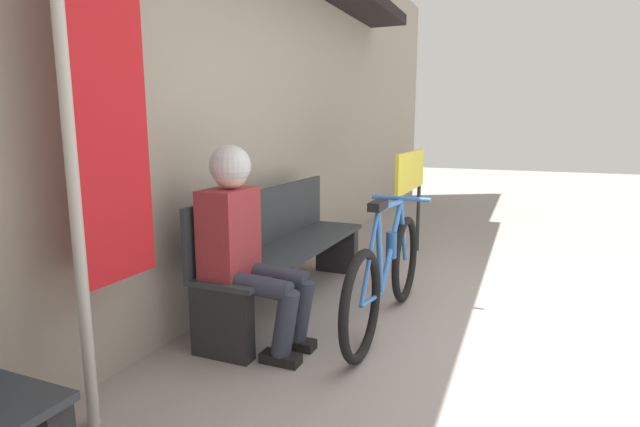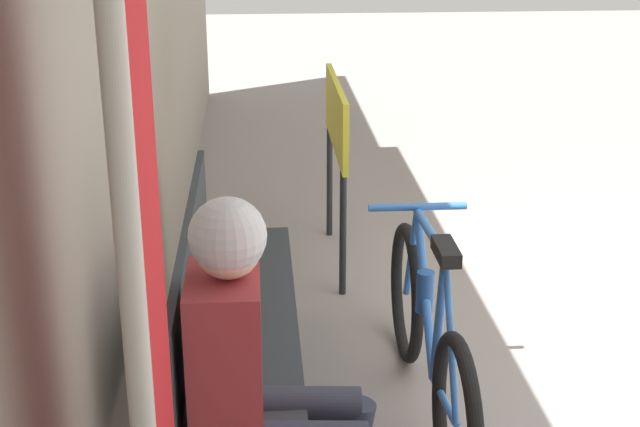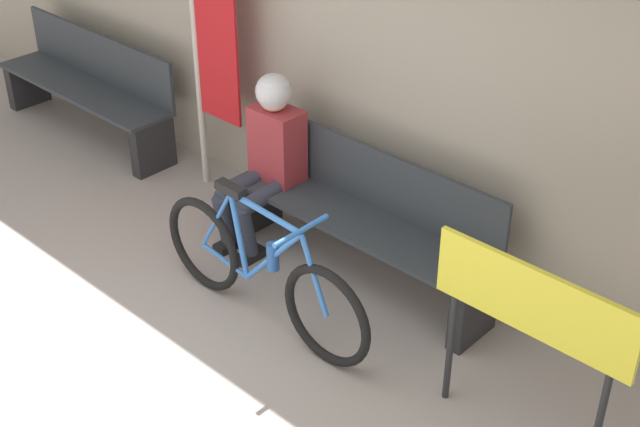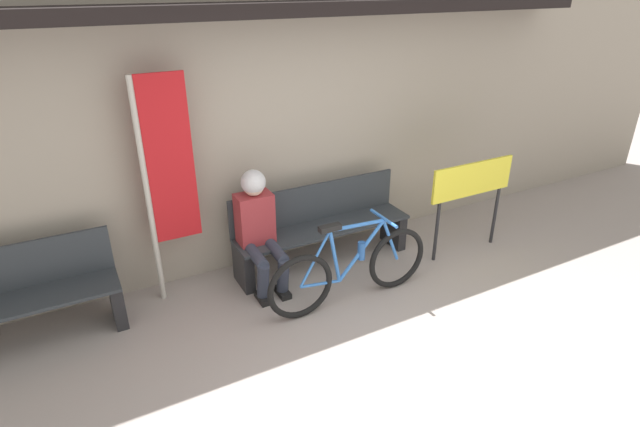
# 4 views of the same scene
# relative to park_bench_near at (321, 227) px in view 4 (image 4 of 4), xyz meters

# --- Properties ---
(ground_plane) EXTENTS (24.00, 24.00, 0.00)m
(ground_plane) POSITION_rel_park_bench_near_xyz_m (-0.20, -2.04, -0.40)
(ground_plane) COLOR gray
(storefront_wall) EXTENTS (12.00, 0.56, 3.20)m
(storefront_wall) POSITION_rel_park_bench_near_xyz_m (-0.20, 0.39, 1.26)
(storefront_wall) COLOR #9E9384
(storefront_wall) RESTS_ON ground_plane
(park_bench_near) EXTENTS (1.87, 0.42, 0.83)m
(park_bench_near) POSITION_rel_park_bench_near_xyz_m (0.00, 0.00, 0.00)
(park_bench_near) COLOR #2D3338
(park_bench_near) RESTS_ON ground_plane
(bicycle) EXTENTS (1.65, 0.40, 0.84)m
(bicycle) POSITION_rel_park_bench_near_xyz_m (-0.10, -0.77, -0.06)
(bicycle) COLOR black
(bicycle) RESTS_ON ground_plane
(person_seated) EXTENTS (0.34, 0.59, 1.17)m
(person_seated) POSITION_rel_park_bench_near_xyz_m (-0.73, -0.11, 0.27)
(person_seated) COLOR #2D3342
(person_seated) RESTS_ON ground_plane
(banner_pole) EXTENTS (0.45, 0.05, 2.06)m
(banner_pole) POSITION_rel_park_bench_near_xyz_m (-1.48, 0.10, 0.84)
(banner_pole) COLOR #B7B2A8
(banner_pole) RESTS_ON ground_plane
(signboard) EXTENTS (1.04, 0.04, 1.03)m
(signboard) POSITION_rel_park_bench_near_xyz_m (1.49, -0.55, 0.38)
(signboard) COLOR #232326
(signboard) RESTS_ON ground_plane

